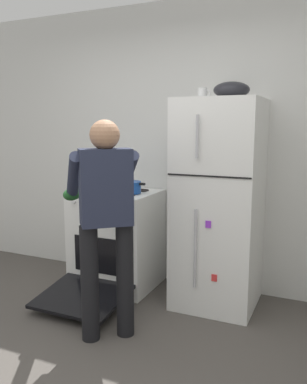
{
  "coord_description": "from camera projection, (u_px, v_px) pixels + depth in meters",
  "views": [
    {
      "loc": [
        1.37,
        -1.75,
        1.56
      ],
      "look_at": [
        -0.01,
        1.32,
        1.0
      ],
      "focal_mm": 37.72,
      "sensor_mm": 36.0,
      "label": 1
    }
  ],
  "objects": [
    {
      "name": "kitchen_wall_back",
      "position": [
        181.0,
        147.0,
        3.92
      ],
      "size": [
        6.0,
        0.1,
        2.7
      ],
      "primitive_type": "cube",
      "color": "silver",
      "rests_on": "ground"
    },
    {
      "name": "refrigerator",
      "position": [
        219.0,
        204.0,
        3.46
      ],
      "size": [
        0.68,
        0.72,
        1.78
      ],
      "color": "white",
      "rests_on": "ground"
    },
    {
      "name": "stove_range",
      "position": [
        116.0,
        240.0,
        3.92
      ],
      "size": [
        0.76,
        1.23,
        0.94
      ],
      "color": "white",
      "rests_on": "ground"
    },
    {
      "name": "person_cook",
      "position": [
        105.0,
        209.0,
        2.9
      ],
      "size": [
        0.71,
        0.75,
        1.6
      ],
      "color": "black",
      "rests_on": "ground"
    },
    {
      "name": "red_pot",
      "position": [
        129.0,
        187.0,
        3.74
      ],
      "size": [
        0.33,
        0.23,
        0.11
      ],
      "color": "#19479E",
      "rests_on": "stove_range"
    },
    {
      "name": "coffee_mug",
      "position": [
        203.0,
        94.0,
        3.42
      ],
      "size": [
        0.11,
        0.08,
        0.1
      ],
      "color": "silver",
      "rests_on": "refrigerator"
    },
    {
      "name": "mixing_bowl",
      "position": [
        232.0,
        90.0,
        3.27
      ],
      "size": [
        0.29,
        0.29,
        0.13
      ],
      "primitive_type": "ellipsoid",
      "color": "black",
      "rests_on": "refrigerator"
    }
  ]
}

